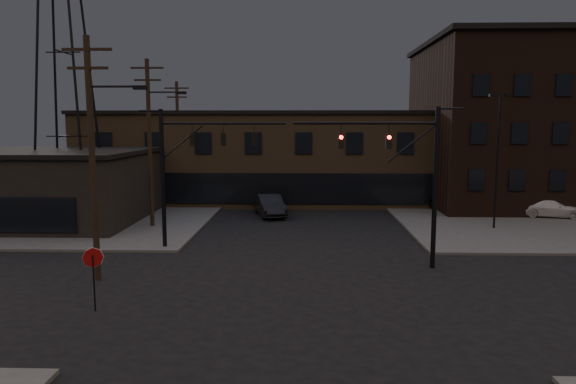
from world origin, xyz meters
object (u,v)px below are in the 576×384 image
at_px(parked_car_lot_a, 455,199).
at_px(parked_car_lot_b, 550,208).
at_px(traffic_signal_near, 412,170).
at_px(stop_sign, 93,264).
at_px(car_crossing, 270,205).
at_px(traffic_signal_far, 185,162).

relative_size(parked_car_lot_a, parked_car_lot_b, 1.00).
bearing_deg(traffic_signal_near, parked_car_lot_a, 67.51).
bearing_deg(stop_sign, car_crossing, 75.71).
distance_m(traffic_signal_far, car_crossing, 12.42).
distance_m(parked_car_lot_a, car_crossing, 15.73).
height_order(parked_car_lot_b, car_crossing, car_crossing).
xyz_separation_m(traffic_signal_far, stop_sign, (-1.28, -9.99, -3.17)).
distance_m(traffic_signal_near, stop_sign, 15.17).
xyz_separation_m(traffic_signal_near, car_crossing, (-8.02, 14.48, -4.09)).
bearing_deg(parked_car_lot_a, traffic_signal_near, 151.48).
distance_m(traffic_signal_far, parked_car_lot_b, 27.86).
height_order(parked_car_lot_a, car_crossing, parked_car_lot_a).
relative_size(traffic_signal_near, traffic_signal_far, 1.00).
bearing_deg(car_crossing, stop_sign, -119.42).
relative_size(traffic_signal_near, stop_sign, 3.23).
xyz_separation_m(traffic_signal_near, stop_sign, (-13.36, -6.49, -3.09)).
bearing_deg(stop_sign, parked_car_lot_a, 49.51).
xyz_separation_m(traffic_signal_near, parked_car_lot_a, (7.36, 17.78, -3.98)).
distance_m(stop_sign, car_crossing, 21.66).
height_order(traffic_signal_far, parked_car_lot_b, traffic_signal_far).
bearing_deg(car_crossing, parked_car_lot_b, -16.66).
bearing_deg(parked_car_lot_b, car_crossing, 101.59).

